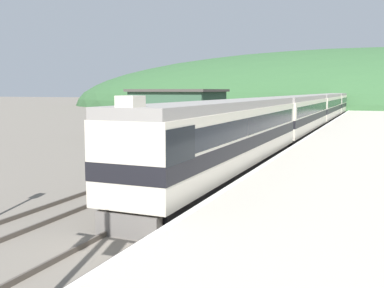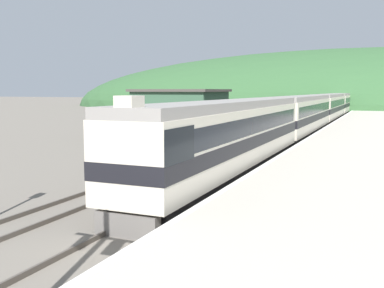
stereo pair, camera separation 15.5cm
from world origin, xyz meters
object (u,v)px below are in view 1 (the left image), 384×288
(express_train_lead_car, at_px, (228,137))
(carriage_third, at_px, (325,107))
(carriage_second, at_px, (299,115))
(carriage_fourth, at_px, (338,103))
(carriage_fifth, at_px, (346,101))

(express_train_lead_car, xyz_separation_m, carriage_third, (0.00, 43.52, -0.01))
(carriage_second, bearing_deg, express_train_lead_car, -90.00)
(carriage_third, height_order, carriage_fourth, same)
(carriage_fourth, bearing_deg, carriage_fifth, 90.00)
(carriage_third, xyz_separation_m, carriage_fifth, (0.00, 43.21, 0.00))
(express_train_lead_car, distance_m, carriage_third, 43.52)
(carriage_second, bearing_deg, carriage_fifth, 90.00)
(express_train_lead_car, distance_m, carriage_fifth, 86.73)
(express_train_lead_car, relative_size, carriage_fourth, 1.01)
(express_train_lead_car, xyz_separation_m, carriage_second, (0.00, 21.92, -0.01))
(carriage_fourth, height_order, carriage_fifth, same)
(carriage_fourth, bearing_deg, carriage_second, -90.00)
(express_train_lead_car, bearing_deg, carriage_second, 90.00)
(carriage_second, xyz_separation_m, carriage_fourth, (0.00, 43.21, 0.00))
(express_train_lead_car, height_order, carriage_fifth, express_train_lead_car)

